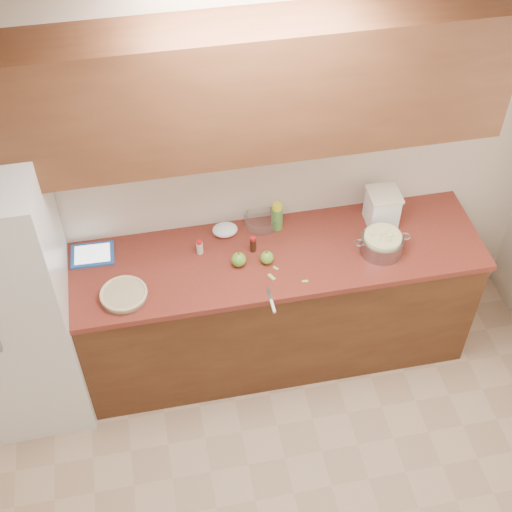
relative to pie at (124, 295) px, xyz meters
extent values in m
plane|color=silver|center=(0.79, -1.31, 1.66)|extent=(3.60, 3.60, 0.00)
plane|color=beige|center=(0.79, 0.49, 0.36)|extent=(3.60, 0.00, 3.60)
cube|color=#523017|center=(0.79, 0.16, -0.50)|extent=(2.60, 0.65, 0.88)
cube|color=maroon|center=(0.79, 0.16, -0.04)|extent=(2.64, 0.68, 0.04)
cube|color=brown|center=(0.79, 0.32, 1.01)|extent=(2.60, 0.34, 0.70)
cube|color=silver|center=(-0.65, 0.13, -0.04)|extent=(0.70, 0.70, 1.80)
cylinder|color=silver|center=(0.00, 0.00, 0.00)|extent=(0.27, 0.27, 0.04)
cylinder|color=beige|center=(0.00, 0.00, 0.00)|extent=(0.24, 0.24, 0.03)
torus|color=beige|center=(0.00, 0.00, 0.01)|extent=(0.26, 0.26, 0.02)
cylinder|color=gray|center=(1.49, 0.07, 0.03)|extent=(0.25, 0.25, 0.11)
torus|color=gray|center=(1.35, 0.07, 0.07)|extent=(0.06, 0.06, 0.01)
torus|color=gray|center=(1.63, 0.07, 0.07)|extent=(0.06, 0.06, 0.01)
cylinder|color=beige|center=(1.49, 0.07, 0.05)|extent=(0.21, 0.21, 0.11)
cube|color=white|center=(1.56, 0.30, 0.08)|extent=(0.18, 0.18, 0.21)
cube|color=beige|center=(1.56, 0.30, 0.20)|extent=(0.19, 0.19, 0.02)
cube|color=#21549F|center=(-0.16, 0.35, -0.01)|extent=(0.25, 0.20, 0.02)
cube|color=white|center=(-0.16, 0.35, -0.01)|extent=(0.21, 0.15, 0.00)
cube|color=gray|center=(0.79, -0.13, -0.02)|extent=(0.02, 0.10, 0.00)
cylinder|color=white|center=(0.79, -0.23, -0.01)|extent=(0.02, 0.09, 0.02)
cylinder|color=#4C8C38|center=(0.94, 0.38, 0.05)|extent=(0.07, 0.07, 0.15)
cylinder|color=yellow|center=(0.94, 0.38, 0.15)|extent=(0.06, 0.06, 0.03)
cylinder|color=beige|center=(0.46, 0.26, 0.02)|extent=(0.04, 0.04, 0.08)
cylinder|color=red|center=(0.46, 0.26, 0.06)|extent=(0.03, 0.03, 0.02)
cylinder|color=black|center=(0.76, 0.22, 0.02)|extent=(0.04, 0.04, 0.09)
cylinder|color=red|center=(0.76, 0.22, 0.07)|extent=(0.03, 0.03, 0.02)
cylinder|color=silver|center=(0.85, 0.41, 0.01)|extent=(0.20, 0.20, 0.07)
torus|color=silver|center=(0.85, 0.41, 0.05)|extent=(0.21, 0.21, 0.01)
ellipsoid|color=white|center=(0.62, 0.38, 0.01)|extent=(0.16, 0.13, 0.06)
sphere|color=#5D9429|center=(0.66, 0.12, 0.02)|extent=(0.09, 0.09, 0.09)
cylinder|color=#3F2D19|center=(0.66, 0.12, 0.07)|extent=(0.01, 0.01, 0.01)
sphere|color=#5D9429|center=(0.82, 0.11, 0.02)|extent=(0.08, 0.08, 0.08)
cylinder|color=#3F2D19|center=(0.82, 0.11, 0.06)|extent=(0.01, 0.01, 0.01)
cube|color=#98C660|center=(1.00, -0.08, -0.02)|extent=(0.04, 0.02, 0.00)
cube|color=#98C660|center=(0.82, -0.01, -0.02)|extent=(0.04, 0.05, 0.00)
cube|color=#98C660|center=(0.86, 0.05, -0.02)|extent=(0.03, 0.03, 0.00)
camera|label=1|loc=(0.22, -2.62, 2.96)|focal=50.00mm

